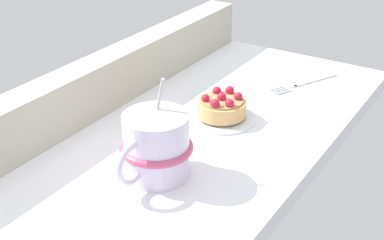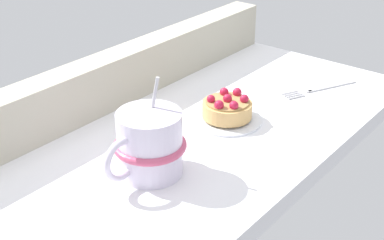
{
  "view_description": "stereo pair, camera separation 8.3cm",
  "coord_description": "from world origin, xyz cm",
  "px_view_note": "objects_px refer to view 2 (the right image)",
  "views": [
    {
      "loc": [
        -67.53,
        -42.04,
        42.86
      ],
      "look_at": [
        -4.92,
        -2.42,
        4.24
      ],
      "focal_mm": 51.55,
      "sensor_mm": 36.0,
      "label": 1
    },
    {
      "loc": [
        -62.68,
        -48.83,
        42.86
      ],
      "look_at": [
        -4.92,
        -2.42,
        4.24
      ],
      "focal_mm": 51.55,
      "sensor_mm": 36.0,
      "label": 2
    }
  ],
  "objects_px": {
    "raspberry_tart": "(227,108)",
    "dessert_fork": "(320,88)",
    "coffee_mug": "(149,144)",
    "dessert_plate": "(227,119)"
  },
  "relations": [
    {
      "from": "dessert_plate",
      "to": "coffee_mug",
      "type": "height_order",
      "value": "coffee_mug"
    },
    {
      "from": "raspberry_tart",
      "to": "dessert_plate",
      "type": "bearing_deg",
      "value": 137.32
    },
    {
      "from": "dessert_plate",
      "to": "dessert_fork",
      "type": "xyz_separation_m",
      "value": [
        0.21,
        -0.06,
        -0.0
      ]
    },
    {
      "from": "raspberry_tart",
      "to": "dessert_fork",
      "type": "xyz_separation_m",
      "value": [
        0.21,
        -0.06,
        -0.02
      ]
    },
    {
      "from": "coffee_mug",
      "to": "dessert_fork",
      "type": "height_order",
      "value": "coffee_mug"
    },
    {
      "from": "raspberry_tart",
      "to": "dessert_fork",
      "type": "relative_size",
      "value": 0.55
    },
    {
      "from": "coffee_mug",
      "to": "dessert_fork",
      "type": "relative_size",
      "value": 0.92
    },
    {
      "from": "dessert_plate",
      "to": "raspberry_tart",
      "type": "height_order",
      "value": "raspberry_tart"
    },
    {
      "from": "raspberry_tart",
      "to": "coffee_mug",
      "type": "height_order",
      "value": "coffee_mug"
    },
    {
      "from": "raspberry_tart",
      "to": "dessert_fork",
      "type": "bearing_deg",
      "value": -16.75
    }
  ]
}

